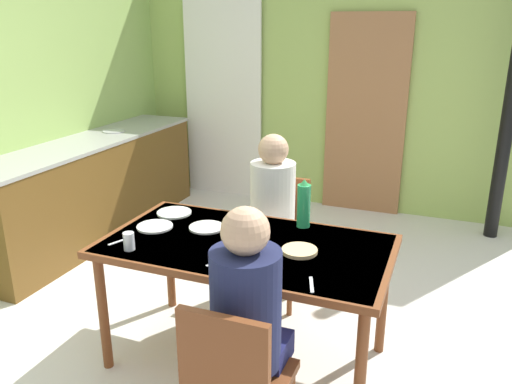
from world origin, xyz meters
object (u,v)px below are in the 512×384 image
Objects in this scene: kitchen_counter at (93,187)px; person_near_diner at (247,305)px; dining_table at (246,254)px; chair_far_diner at (278,231)px; water_bottle_green_near at (304,204)px; chair_near_diner at (235,381)px; person_far_diner at (272,199)px.

kitchen_counter is 3.02m from person_near_diner.
kitchen_counter reaches higher than dining_table.
kitchen_counter is 2.03m from chair_far_diner.
water_bottle_green_near is (0.30, -0.44, 0.39)m from chair_far_diner.
chair_near_diner is at bearing -90.00° from person_near_diner.
person_near_diner is at bearing 90.00° from chair_near_diner.
dining_table is at bearing 95.86° from chair_far_diner.
kitchen_counter is at bearing 158.50° from water_bottle_green_near.
chair_near_diner is at bearing -41.12° from kitchen_counter.
person_near_diner and person_far_diner have the same top height.
water_bottle_green_near is (-0.05, 1.00, 0.10)m from person_near_diner.
dining_table is (2.05, -1.25, 0.23)m from kitchen_counter.
chair_far_diner is at bearing 95.86° from dining_table.
kitchen_counter is 3.09m from chair_near_diner.
chair_far_diner is 2.97× the size of water_bottle_green_near.
person_near_diner is at bearing -67.15° from dining_table.
person_near_diner reaches higher than kitchen_counter.
kitchen_counter is at bearing 138.88° from chair_near_diner.
water_bottle_green_near is at bearing -21.50° from kitchen_counter.
water_bottle_green_near is at bearing 135.40° from person_far_diner.
water_bottle_green_near is at bearing 92.89° from person_near_diner.
chair_near_diner is 1.50m from person_far_diner.
kitchen_counter is 2.49m from water_bottle_green_near.
dining_table is 1.82× the size of chair_far_diner.
person_near_diner is (0.35, -1.43, 0.28)m from chair_far_diner.
kitchen_counter reaches higher than chair_far_diner.
person_near_diner is at bearing 105.26° from person_far_diner.
chair_far_diner is at bearing -90.00° from person_far_diner.
person_near_diner reaches higher than chair_near_diner.
person_far_diner is at bearing 90.00° from chair_far_diner.
water_bottle_green_near is at bearing 124.87° from chair_far_diner.
person_near_diner is (0.27, -0.65, 0.10)m from dining_table.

